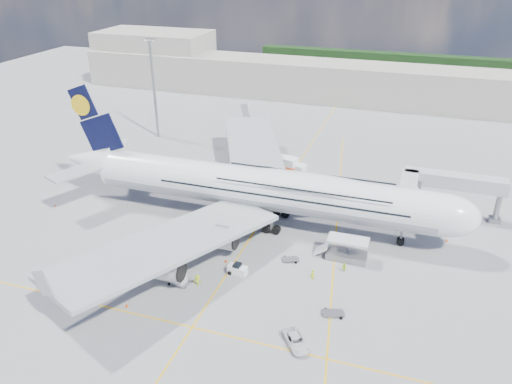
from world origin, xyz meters
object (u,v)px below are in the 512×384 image
(dolly_nose_near, at_px, (290,259))
(cone_wing_right_inner, at_px, (226,261))
(baggage_tug, at_px, (237,270))
(dolly_row_a, at_px, (133,243))
(light_mast, at_px, (154,88))
(catering_truck_outer, at_px, (258,154))
(cone_nose, at_px, (447,240))
(jet_bridge, at_px, (436,186))
(dolly_row_c, at_px, (178,278))
(crew_van, at_px, (313,274))
(dolly_row_b, at_px, (160,234))
(catering_truck_inner, at_px, (288,167))
(crew_loader, at_px, (344,268))
(crew_wing, at_px, (197,235))
(airliner, at_px, (262,188))
(service_van, at_px, (296,341))
(dolly_nose_far, at_px, (333,313))
(crew_nose, at_px, (436,229))
(cone_tail, at_px, (55,205))
(cone_wing_left_outer, at_px, (230,157))
(cone_wing_left_inner, at_px, (225,168))
(crew_tug, at_px, (197,281))
(cone_wing_right_outer, at_px, (127,305))
(cargo_loader, at_px, (346,252))

(dolly_nose_near, xyz_separation_m, cone_wing_right_inner, (-9.76, -3.63, -0.02))
(baggage_tug, bearing_deg, dolly_row_a, -178.26)
(light_mast, xyz_separation_m, catering_truck_outer, (30.27, -7.12, -11.53))
(cone_nose, bearing_deg, jet_bridge, 110.50)
(light_mast, xyz_separation_m, dolly_row_c, (34.05, -56.99, -12.13))
(baggage_tug, xyz_separation_m, crew_van, (11.32, 2.55, -0.05))
(dolly_row_b, relative_size, catering_truck_inner, 0.38)
(dolly_nose_near, height_order, crew_loader, crew_loader)
(jet_bridge, xyz_separation_m, baggage_tug, (-28.24, -27.68, -6.03))
(catering_truck_outer, distance_m, crew_wing, 37.23)
(airliner, relative_size, light_mast, 3.10)
(service_van, bearing_deg, cone_nose, 23.54)
(service_van, xyz_separation_m, cone_wing_right_inner, (-15.30, 14.62, -0.40))
(light_mast, relative_size, dolly_nose_far, 7.66)
(crew_nose, bearing_deg, cone_tail, 149.51)
(crew_wing, bearing_deg, crew_nose, -80.64)
(catering_truck_outer, bearing_deg, service_van, -61.68)
(dolly_nose_far, relative_size, baggage_tug, 1.07)
(baggage_tug, relative_size, cone_nose, 5.77)
(light_mast, xyz_separation_m, cone_tail, (-0.14, -41.87, -12.97))
(dolly_nose_near, bearing_deg, cone_wing_left_outer, 99.81)
(cone_wing_left_inner, bearing_deg, dolly_row_a, -93.84)
(jet_bridge, distance_m, crew_tug, 46.51)
(crew_loader, bearing_deg, service_van, -78.18)
(dolly_nose_near, distance_m, cone_nose, 27.99)
(catering_truck_outer, height_order, crew_tug, catering_truck_outer)
(jet_bridge, xyz_separation_m, crew_nose, (0.97, -5.15, -5.98))
(crew_nose, bearing_deg, dolly_nose_near, 175.73)
(jet_bridge, xyz_separation_m, cone_nose, (2.78, -7.44, -6.59))
(airliner, relative_size, cone_wing_right_outer, 139.68)
(baggage_tug, height_order, catering_truck_inner, catering_truck_inner)
(cone_wing_right_outer, bearing_deg, cone_nose, 37.00)
(dolly_row_b, distance_m, crew_tug, 15.51)
(dolly_nose_far, xyz_separation_m, cone_tail, (-57.58, 14.71, -0.11))
(dolly_row_c, distance_m, crew_tug, 2.98)
(dolly_nose_near, height_order, cone_wing_left_inner, cone_wing_left_inner)
(service_van, distance_m, cone_wing_left_inner, 57.24)
(airliner, bearing_deg, cargo_loader, -23.23)
(dolly_row_a, relative_size, crew_van, 2.11)
(catering_truck_outer, distance_m, cone_wing_right_outer, 56.94)
(cone_wing_right_outer, height_order, cone_tail, cone_wing_right_outer)
(baggage_tug, relative_size, cone_wing_left_outer, 6.24)
(catering_truck_outer, height_order, crew_loader, catering_truck_outer)
(crew_loader, distance_m, cone_wing_left_inner, 45.10)
(crew_wing, xyz_separation_m, crew_van, (21.55, -4.86, -0.01))
(cone_wing_right_inner, bearing_deg, crew_wing, 145.99)
(dolly_row_c, bearing_deg, crew_nose, 48.01)
(baggage_tug, bearing_deg, crew_van, 18.44)
(light_mast, bearing_deg, airliner, -41.00)
(service_van, distance_m, cone_wing_left_outer, 63.72)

